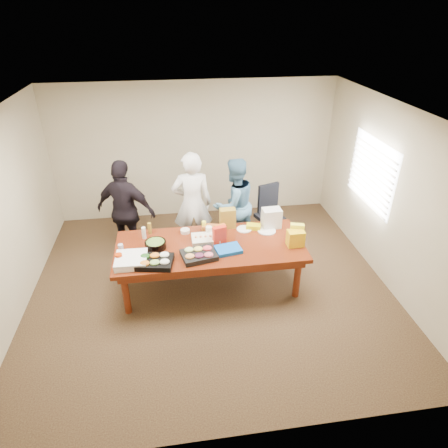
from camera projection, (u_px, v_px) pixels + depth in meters
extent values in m
cube|color=#47301E|center=(211.00, 285.00, 6.14)|extent=(5.50, 5.00, 0.02)
cube|color=white|center=(207.00, 112.00, 4.79)|extent=(5.50, 5.00, 0.02)
cube|color=beige|center=(195.00, 151.00, 7.61)|extent=(5.50, 0.04, 2.70)
cube|color=beige|center=(241.00, 343.00, 3.32)|extent=(5.50, 0.04, 2.70)
cube|color=beige|center=(4.00, 223.00, 5.12)|extent=(0.04, 5.00, 2.70)
cube|color=beige|center=(390.00, 197.00, 5.81)|extent=(0.04, 5.00, 2.70)
cube|color=white|center=(372.00, 173.00, 6.25)|extent=(0.03, 1.40, 1.10)
cube|color=beige|center=(369.00, 173.00, 6.24)|extent=(0.04, 1.36, 1.00)
cube|color=#4C1C0F|center=(210.00, 265.00, 5.95)|extent=(2.80, 1.20, 0.75)
cube|color=black|center=(270.00, 215.00, 7.11)|extent=(0.64, 0.64, 0.99)
imported|color=silver|center=(192.00, 204.00, 6.55)|extent=(0.68, 0.46, 1.85)
imported|color=teal|center=(234.00, 204.00, 6.73)|extent=(1.01, 0.93, 1.68)
imported|color=black|center=(126.00, 211.00, 6.42)|extent=(1.12, 0.81, 1.77)
cube|color=black|center=(155.00, 262.00, 5.32)|extent=(0.55, 0.46, 0.07)
cube|color=black|center=(199.00, 255.00, 5.47)|extent=(0.54, 0.46, 0.07)
cube|color=silver|center=(206.00, 239.00, 5.84)|extent=(0.42, 0.31, 0.07)
cylinder|color=black|center=(156.00, 245.00, 5.68)|extent=(0.33, 0.33, 0.10)
cube|color=blue|center=(228.00, 249.00, 5.61)|extent=(0.41, 0.33, 0.05)
cube|color=red|center=(219.00, 236.00, 5.72)|extent=(0.21, 0.13, 0.29)
cube|color=yellow|center=(297.00, 233.00, 5.77)|extent=(0.22, 0.13, 0.30)
cube|color=#C25313|center=(220.00, 233.00, 5.82)|extent=(0.18, 0.12, 0.26)
cylinder|color=white|center=(209.00, 231.00, 5.97)|extent=(0.10, 0.10, 0.15)
cylinder|color=#FFF835|center=(204.00, 227.00, 6.05)|extent=(0.08, 0.08, 0.19)
cylinder|color=olive|center=(150.00, 228.00, 6.01)|extent=(0.07, 0.07, 0.19)
cylinder|color=silver|center=(144.00, 233.00, 5.89)|extent=(0.08, 0.08, 0.19)
cube|color=#D6C80D|center=(254.00, 227.00, 6.16)|extent=(0.26, 0.19, 0.08)
cube|color=#A15422|center=(212.00, 229.00, 6.06)|extent=(0.33, 0.21, 0.12)
cube|color=olive|center=(228.00, 218.00, 6.15)|extent=(0.25, 0.15, 0.33)
cylinder|color=#AE2900|center=(119.00, 258.00, 5.36)|extent=(0.10, 0.10, 0.13)
cylinder|color=silver|center=(119.00, 257.00, 5.40)|extent=(0.09, 0.09, 0.11)
cylinder|color=silver|center=(121.00, 248.00, 5.61)|extent=(0.09, 0.09, 0.10)
cube|color=white|center=(131.00, 261.00, 5.35)|extent=(0.43, 0.43, 0.05)
cube|color=white|center=(131.00, 259.00, 5.33)|extent=(0.44, 0.44, 0.05)
cylinder|color=silver|center=(267.00, 231.00, 6.11)|extent=(0.35, 0.35, 0.02)
cylinder|color=white|center=(244.00, 229.00, 6.16)|extent=(0.27, 0.27, 0.02)
cylinder|color=#F4EEBF|center=(211.00, 228.00, 6.14)|extent=(0.18, 0.18, 0.06)
cylinder|color=white|center=(185.00, 231.00, 6.06)|extent=(0.18, 0.18, 0.06)
cube|color=silver|center=(271.00, 218.00, 6.16)|extent=(0.30, 0.22, 0.31)
cube|color=yellow|center=(295.00, 238.00, 5.70)|extent=(0.25, 0.17, 0.24)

